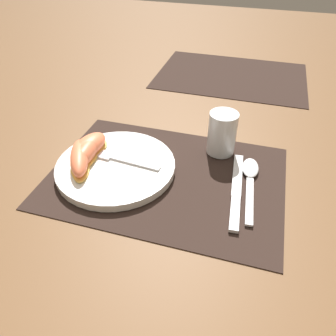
{
  "coord_description": "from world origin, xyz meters",
  "views": [
    {
      "loc": [
        0.15,
        -0.49,
        0.44
      ],
      "look_at": [
        0.0,
        0.0,
        0.02
      ],
      "focal_mm": 35.0,
      "sensor_mm": 36.0,
      "label": 1
    }
  ],
  "objects_px": {
    "knife": "(236,191)",
    "citrus_wedge_2": "(80,159)",
    "plate": "(116,167)",
    "citrus_wedge_0": "(89,147)",
    "juice_glass": "(222,135)",
    "citrus_wedge_1": "(86,153)",
    "fork": "(115,158)",
    "spoon": "(250,176)"
  },
  "relations": [
    {
      "from": "knife",
      "to": "citrus_wedge_2",
      "type": "height_order",
      "value": "citrus_wedge_2"
    },
    {
      "from": "plate",
      "to": "citrus_wedge_0",
      "type": "bearing_deg",
      "value": 162.92
    },
    {
      "from": "knife",
      "to": "citrus_wedge_0",
      "type": "distance_m",
      "value": 0.32
    },
    {
      "from": "juice_glass",
      "to": "knife",
      "type": "height_order",
      "value": "juice_glass"
    },
    {
      "from": "citrus_wedge_2",
      "to": "knife",
      "type": "bearing_deg",
      "value": 4.6
    },
    {
      "from": "knife",
      "to": "citrus_wedge_1",
      "type": "height_order",
      "value": "citrus_wedge_1"
    },
    {
      "from": "fork",
      "to": "citrus_wedge_0",
      "type": "bearing_deg",
      "value": 174.51
    },
    {
      "from": "fork",
      "to": "citrus_wedge_2",
      "type": "relative_size",
      "value": 1.37
    },
    {
      "from": "spoon",
      "to": "citrus_wedge_1",
      "type": "relative_size",
      "value": 1.55
    },
    {
      "from": "spoon",
      "to": "citrus_wedge_2",
      "type": "relative_size",
      "value": 1.49
    },
    {
      "from": "citrus_wedge_0",
      "to": "citrus_wedge_2",
      "type": "relative_size",
      "value": 0.84
    },
    {
      "from": "juice_glass",
      "to": "citrus_wedge_1",
      "type": "height_order",
      "value": "juice_glass"
    },
    {
      "from": "plate",
      "to": "juice_glass",
      "type": "distance_m",
      "value": 0.24
    },
    {
      "from": "knife",
      "to": "citrus_wedge_2",
      "type": "xyz_separation_m",
      "value": [
        -0.32,
        -0.03,
        0.03
      ]
    },
    {
      "from": "spoon",
      "to": "citrus_wedge_0",
      "type": "distance_m",
      "value": 0.34
    },
    {
      "from": "juice_glass",
      "to": "citrus_wedge_2",
      "type": "relative_size",
      "value": 0.73
    },
    {
      "from": "spoon",
      "to": "citrus_wedge_2",
      "type": "height_order",
      "value": "citrus_wedge_2"
    },
    {
      "from": "plate",
      "to": "juice_glass",
      "type": "relative_size",
      "value": 2.59
    },
    {
      "from": "spoon",
      "to": "citrus_wedge_0",
      "type": "bearing_deg",
      "value": -174.56
    },
    {
      "from": "spoon",
      "to": "knife",
      "type": "bearing_deg",
      "value": -112.54
    },
    {
      "from": "plate",
      "to": "citrus_wedge_2",
      "type": "bearing_deg",
      "value": -160.92
    },
    {
      "from": "citrus_wedge_0",
      "to": "citrus_wedge_2",
      "type": "height_order",
      "value": "same"
    },
    {
      "from": "spoon",
      "to": "citrus_wedge_2",
      "type": "distance_m",
      "value": 0.35
    },
    {
      "from": "juice_glass",
      "to": "citrus_wedge_0",
      "type": "height_order",
      "value": "juice_glass"
    },
    {
      "from": "spoon",
      "to": "fork",
      "type": "bearing_deg",
      "value": -172.22
    },
    {
      "from": "citrus_wedge_1",
      "to": "knife",
      "type": "bearing_deg",
      "value": 0.71
    },
    {
      "from": "plate",
      "to": "citrus_wedge_2",
      "type": "relative_size",
      "value": 1.9
    },
    {
      "from": "juice_glass",
      "to": "fork",
      "type": "xyz_separation_m",
      "value": [
        -0.21,
        -0.11,
        -0.02
      ]
    },
    {
      "from": "juice_glass",
      "to": "citrus_wedge_2",
      "type": "xyz_separation_m",
      "value": [
        -0.27,
        -0.15,
        -0.01
      ]
    },
    {
      "from": "fork",
      "to": "citrus_wedge_2",
      "type": "bearing_deg",
      "value": -146.79
    },
    {
      "from": "knife",
      "to": "citrus_wedge_0",
      "type": "relative_size",
      "value": 2.03
    },
    {
      "from": "citrus_wedge_0",
      "to": "plate",
      "type": "bearing_deg",
      "value": -17.08
    },
    {
      "from": "spoon",
      "to": "citrus_wedge_2",
      "type": "bearing_deg",
      "value": -167.24
    },
    {
      "from": "citrus_wedge_2",
      "to": "spoon",
      "type": "bearing_deg",
      "value": 12.76
    },
    {
      "from": "juice_glass",
      "to": "fork",
      "type": "relative_size",
      "value": 0.53
    },
    {
      "from": "fork",
      "to": "citrus_wedge_1",
      "type": "relative_size",
      "value": 1.43
    },
    {
      "from": "plate",
      "to": "juice_glass",
      "type": "height_order",
      "value": "juice_glass"
    },
    {
      "from": "plate",
      "to": "citrus_wedge_1",
      "type": "height_order",
      "value": "citrus_wedge_1"
    },
    {
      "from": "plate",
      "to": "citrus_wedge_0",
      "type": "distance_m",
      "value": 0.08
    },
    {
      "from": "citrus_wedge_1",
      "to": "fork",
      "type": "bearing_deg",
      "value": 16.93
    },
    {
      "from": "plate",
      "to": "spoon",
      "type": "relative_size",
      "value": 1.28
    },
    {
      "from": "citrus_wedge_1",
      "to": "spoon",
      "type": "bearing_deg",
      "value": 9.32
    }
  ]
}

